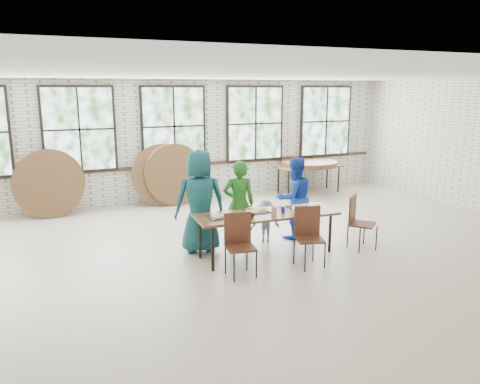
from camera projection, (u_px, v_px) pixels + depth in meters
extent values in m
plane|color=#B0A58C|center=(250.00, 258.00, 7.86)|extent=(12.00, 12.00, 0.00)
plane|color=white|center=(250.00, 74.00, 7.21)|extent=(12.00, 12.00, 0.00)
plane|color=silver|center=(174.00, 141.00, 11.55)|extent=(12.00, 0.00, 12.00)
cube|color=#422819|center=(175.00, 166.00, 11.66)|extent=(11.80, 0.05, 0.08)
cube|color=black|center=(79.00, 129.00, 10.56)|extent=(1.62, 0.05, 1.97)
cube|color=white|center=(79.00, 130.00, 10.53)|extent=(1.50, 0.01, 1.85)
cube|color=black|center=(174.00, 126.00, 11.42)|extent=(1.62, 0.05, 1.97)
cube|color=white|center=(174.00, 126.00, 11.39)|extent=(1.50, 0.01, 1.85)
cube|color=black|center=(255.00, 124.00, 12.28)|extent=(1.62, 0.05, 1.97)
cube|color=white|center=(256.00, 124.00, 12.25)|extent=(1.50, 0.01, 1.85)
cube|color=black|center=(326.00, 121.00, 13.14)|extent=(1.62, 0.05, 1.97)
cube|color=white|center=(326.00, 121.00, 13.11)|extent=(1.50, 0.01, 1.85)
cube|color=brown|center=(267.00, 214.00, 7.83)|extent=(2.45, 0.95, 0.04)
cylinder|color=black|center=(213.00, 249.00, 7.22)|extent=(0.05, 0.05, 0.70)
cylinder|color=black|center=(200.00, 238.00, 7.75)|extent=(0.05, 0.05, 0.70)
cylinder|color=black|center=(330.00, 232.00, 8.06)|extent=(0.05, 0.05, 0.70)
cylinder|color=black|center=(311.00, 223.00, 8.60)|extent=(0.05, 0.05, 0.70)
cube|color=#4D2819|center=(241.00, 248.00, 6.99)|extent=(0.48, 0.46, 0.03)
cube|color=#4D2819|center=(238.00, 228.00, 7.11)|extent=(0.42, 0.10, 0.50)
cylinder|color=black|center=(234.00, 268.00, 6.82)|extent=(0.02, 0.02, 0.44)
cylinder|color=black|center=(225.00, 260.00, 7.12)|extent=(0.02, 0.02, 0.44)
cylinder|color=black|center=(256.00, 264.00, 6.96)|extent=(0.02, 0.02, 0.44)
cylinder|color=black|center=(247.00, 257.00, 7.26)|extent=(0.02, 0.02, 0.44)
cube|color=#4D2819|center=(310.00, 239.00, 7.38)|extent=(0.52, 0.51, 0.03)
cube|color=#4D2819|center=(307.00, 221.00, 7.51)|extent=(0.41, 0.15, 0.50)
cylinder|color=black|center=(305.00, 258.00, 7.20)|extent=(0.02, 0.02, 0.44)
cylinder|color=black|center=(294.00, 251.00, 7.51)|extent=(0.02, 0.02, 0.44)
cylinder|color=black|center=(325.00, 255.00, 7.34)|extent=(0.02, 0.02, 0.44)
cylinder|color=black|center=(313.00, 248.00, 7.65)|extent=(0.02, 0.02, 0.44)
cube|color=#4D2819|center=(363.00, 224.00, 8.20)|extent=(0.58, 0.58, 0.03)
cube|color=#4D2819|center=(353.00, 209.00, 8.23)|extent=(0.34, 0.29, 0.50)
cylinder|color=black|center=(360.00, 241.00, 8.03)|extent=(0.02, 0.02, 0.44)
cylinder|color=black|center=(348.00, 235.00, 8.33)|extent=(0.02, 0.02, 0.44)
cylinder|color=black|center=(376.00, 238.00, 8.17)|extent=(0.02, 0.02, 0.44)
cylinder|color=black|center=(364.00, 233.00, 8.47)|extent=(0.02, 0.02, 0.44)
imported|color=#185C55|center=(200.00, 201.00, 8.00)|extent=(0.95, 0.70, 1.79)
imported|color=#216A1C|center=(239.00, 204.00, 8.31)|extent=(0.65, 0.51, 1.55)
imported|color=#152342|center=(266.00, 221.00, 8.60)|extent=(0.58, 0.46, 0.79)
imported|color=blue|center=(294.00, 198.00, 8.75)|extent=(0.76, 0.59, 1.54)
cube|color=brown|center=(309.00, 166.00, 12.62)|extent=(1.83, 0.83, 0.04)
cylinder|color=black|center=(289.00, 184.00, 12.15)|extent=(0.04, 0.04, 0.70)
cylinder|color=black|center=(278.00, 180.00, 12.64)|extent=(0.04, 0.04, 0.70)
cylinder|color=black|center=(338.00, 179.00, 12.76)|extent=(0.04, 0.04, 0.70)
cylinder|color=black|center=(327.00, 176.00, 13.25)|extent=(0.04, 0.04, 0.70)
cube|color=black|center=(221.00, 217.00, 7.57)|extent=(0.44, 0.33, 0.02)
cube|color=black|center=(258.00, 211.00, 7.92)|extent=(0.44, 0.33, 0.02)
cube|color=black|center=(301.00, 207.00, 8.17)|extent=(0.44, 0.33, 0.02)
cylinder|color=black|center=(251.00, 215.00, 7.52)|extent=(0.09, 0.09, 0.09)
cube|color=red|center=(274.00, 212.00, 7.68)|extent=(0.06, 0.07, 0.11)
cylinder|color=#171EAF|center=(283.00, 209.00, 7.87)|extent=(0.07, 0.07, 0.10)
cylinder|color=orange|center=(318.00, 207.00, 8.03)|extent=(0.07, 0.07, 0.11)
cylinder|color=white|center=(297.00, 211.00, 7.77)|extent=(0.17, 0.17, 0.10)
ellipsoid|color=white|center=(242.00, 218.00, 7.44)|extent=(0.11, 0.11, 0.05)
ellipsoid|color=white|center=(300.00, 209.00, 7.99)|extent=(0.11, 0.11, 0.05)
cylinder|color=brown|center=(309.00, 165.00, 12.61)|extent=(1.50, 1.50, 0.04)
cylinder|color=brown|center=(309.00, 163.00, 12.60)|extent=(1.50, 1.50, 0.04)
cylinder|color=brown|center=(309.00, 162.00, 12.59)|extent=(1.50, 1.50, 0.04)
cylinder|color=brown|center=(50.00, 183.00, 10.29)|extent=(1.50, 0.24, 1.49)
cylinder|color=brown|center=(49.00, 184.00, 10.19)|extent=(1.50, 0.30, 1.49)
cylinder|color=brown|center=(163.00, 175.00, 11.29)|extent=(1.50, 0.35, 1.48)
cylinder|color=brown|center=(175.00, 175.00, 11.31)|extent=(1.50, 0.30, 1.49)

